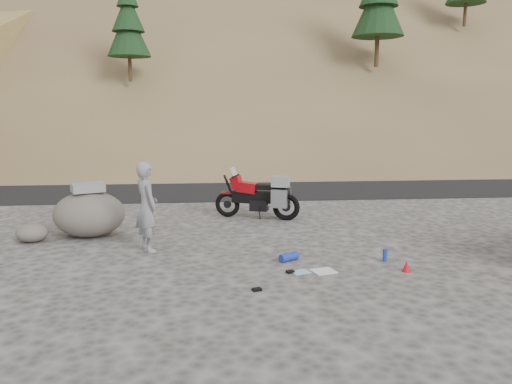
% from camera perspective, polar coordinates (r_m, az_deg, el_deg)
% --- Properties ---
extents(ground, '(140.00, 140.00, 0.00)m').
position_cam_1_polar(ground, '(10.47, -3.22, -6.66)').
color(ground, '#44413F').
rests_on(ground, ground).
extents(road, '(120.00, 7.00, 0.05)m').
position_cam_1_polar(road, '(19.27, -4.14, 0.72)').
color(road, black).
rests_on(road, ground).
extents(hillside, '(120.00, 73.00, 46.72)m').
position_cam_1_polar(hillside, '(51.59, -5.04, 18.44)').
color(hillside, brown).
rests_on(hillside, ground).
extents(motorcycle, '(2.25, 1.11, 1.39)m').
position_cam_1_polar(motorcycle, '(13.31, 0.53, -0.55)').
color(motorcycle, black).
rests_on(motorcycle, ground).
extents(man, '(0.72, 0.81, 1.86)m').
position_cam_1_polar(man, '(10.66, -12.20, -6.56)').
color(man, gray).
rests_on(man, ground).
extents(boulder, '(1.84, 1.64, 1.23)m').
position_cam_1_polar(boulder, '(12.07, -18.52, -2.34)').
color(boulder, '#59534C').
rests_on(boulder, ground).
extents(small_rock, '(0.70, 0.64, 0.41)m').
position_cam_1_polar(small_rock, '(12.10, -24.21, -4.26)').
color(small_rock, '#59534C').
rests_on(small_rock, ground).
extents(gear_white_cloth, '(0.48, 0.45, 0.01)m').
position_cam_1_polar(gear_white_cloth, '(9.21, 7.73, -8.94)').
color(gear_white_cloth, white).
rests_on(gear_white_cloth, ground).
extents(gear_blue_mat, '(0.42, 0.35, 0.16)m').
position_cam_1_polar(gear_blue_mat, '(9.73, 3.77, -7.41)').
color(gear_blue_mat, '#1C32AA').
rests_on(gear_blue_mat, ground).
extents(gear_bottle, '(0.12, 0.12, 0.24)m').
position_cam_1_polar(gear_bottle, '(9.99, 14.53, -7.00)').
color(gear_bottle, '#1C32AA').
rests_on(gear_bottle, ground).
extents(gear_funnel, '(0.18, 0.18, 0.20)m').
position_cam_1_polar(gear_funnel, '(9.48, 16.82, -8.13)').
color(gear_funnel, red).
rests_on(gear_funnel, ground).
extents(gear_glove_a, '(0.17, 0.15, 0.04)m').
position_cam_1_polar(gear_glove_a, '(8.20, 0.10, -11.07)').
color(gear_glove_a, black).
rests_on(gear_glove_a, ground).
extents(gear_glove_b, '(0.16, 0.14, 0.05)m').
position_cam_1_polar(gear_glove_b, '(9.06, 3.93, -9.08)').
color(gear_glove_b, black).
rests_on(gear_glove_b, ground).
extents(gear_blue_cloth, '(0.38, 0.33, 0.01)m').
position_cam_1_polar(gear_blue_cloth, '(9.11, 5.11, -9.10)').
color(gear_blue_cloth, '#94C4E6').
rests_on(gear_blue_cloth, ground).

